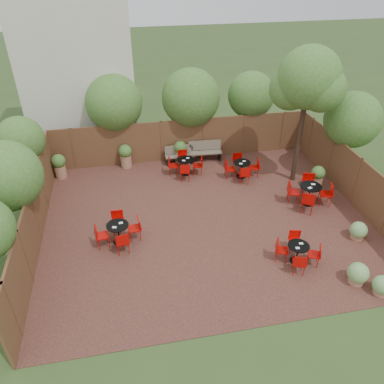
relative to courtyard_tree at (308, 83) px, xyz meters
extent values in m
plane|color=#354F23|center=(-4.40, -2.12, -4.33)|extent=(80.00, 80.00, 0.00)
cube|color=#391E17|center=(-4.40, -2.12, -4.32)|extent=(12.00, 10.00, 0.02)
cube|color=brown|center=(-4.40, 2.88, -3.33)|extent=(12.00, 0.08, 2.00)
cube|color=brown|center=(-10.40, -2.12, -3.33)|extent=(0.08, 10.00, 2.00)
cube|color=brown|center=(1.60, -2.12, -3.33)|extent=(0.08, 10.00, 2.00)
cube|color=beige|center=(-8.90, 5.88, -0.33)|extent=(5.00, 4.00, 8.00)
sphere|color=#396821|center=(-11.00, 0.88, -1.79)|extent=(1.80, 1.80, 1.80)
sphere|color=#396821|center=(-10.90, -2.12, -1.65)|extent=(2.27, 2.27, 2.27)
sphere|color=#396821|center=(-7.40, 3.58, -1.57)|extent=(2.55, 2.55, 2.55)
sphere|color=#396821|center=(-3.90, 3.48, -1.52)|extent=(2.70, 2.70, 2.70)
sphere|color=#396821|center=(-0.90, 3.68, -1.66)|extent=(2.25, 2.25, 2.25)
sphere|color=#396821|center=(2.20, -0.12, -1.63)|extent=(2.33, 2.33, 2.33)
cylinder|color=black|center=(0.01, 0.01, -1.94)|extent=(0.26, 0.26, 4.74)
sphere|color=#396821|center=(0.01, 0.01, 0.19)|extent=(2.42, 2.42, 2.42)
sphere|color=#396821|center=(-0.49, 0.41, -0.33)|extent=(1.70, 1.70, 1.70)
sphere|color=#396821|center=(0.41, -0.39, -0.14)|extent=(1.77, 1.77, 1.77)
cube|color=brown|center=(-3.39, 2.43, -3.87)|extent=(1.57, 0.55, 0.05)
cube|color=brown|center=(-3.39, 2.64, -3.59)|extent=(1.55, 0.20, 0.47)
cube|color=black|center=(-4.09, 2.43, -4.11)|extent=(0.09, 0.47, 0.41)
cube|color=black|center=(-2.69, 2.43, -4.11)|extent=(0.09, 0.47, 0.41)
cube|color=brown|center=(-4.63, 2.43, -3.92)|extent=(1.38, 0.45, 0.05)
cube|color=brown|center=(-4.63, 2.62, -3.68)|extent=(1.37, 0.14, 0.41)
cube|color=black|center=(-5.25, 2.43, -4.13)|extent=(0.07, 0.41, 0.36)
cube|color=black|center=(-4.01, 2.43, -4.13)|extent=(0.07, 0.41, 0.36)
cylinder|color=black|center=(-2.00, -4.90, -4.30)|extent=(0.40, 0.40, 0.03)
cylinder|color=black|center=(-2.00, -4.90, -3.98)|extent=(0.05, 0.05, 0.64)
cylinder|color=black|center=(-2.00, -4.90, -3.65)|extent=(0.70, 0.70, 0.03)
cube|color=white|center=(-1.89, -4.82, -3.63)|extent=(0.15, 0.13, 0.01)
cube|color=white|center=(-2.10, -5.01, -3.63)|extent=(0.15, 0.13, 0.01)
cylinder|color=black|center=(-7.67, -2.79, -4.30)|extent=(0.44, 0.44, 0.03)
cylinder|color=black|center=(-7.67, -2.79, -3.94)|extent=(0.05, 0.05, 0.70)
cylinder|color=black|center=(-7.67, -2.79, -3.58)|extent=(0.77, 0.77, 0.03)
cube|color=white|center=(-7.55, -2.71, -3.56)|extent=(0.15, 0.12, 0.02)
cube|color=white|center=(-7.77, -2.91, -3.56)|extent=(0.15, 0.12, 0.02)
cylinder|color=black|center=(-2.16, 0.66, -4.30)|extent=(0.43, 0.43, 0.03)
cylinder|color=black|center=(-2.16, 0.66, -3.95)|extent=(0.05, 0.05, 0.69)
cylinder|color=black|center=(-2.16, 0.66, -3.60)|extent=(0.75, 0.75, 0.03)
cube|color=white|center=(-2.04, 0.73, -3.57)|extent=(0.15, 0.11, 0.01)
cube|color=white|center=(-2.26, 0.54, -3.57)|extent=(0.15, 0.11, 0.01)
cylinder|color=black|center=(-4.55, 1.40, -4.30)|extent=(0.44, 0.44, 0.03)
cylinder|color=black|center=(-4.55, 1.40, -3.94)|extent=(0.05, 0.05, 0.70)
cylinder|color=black|center=(-4.55, 1.40, -3.58)|extent=(0.76, 0.76, 0.03)
cube|color=white|center=(-4.43, 1.48, -3.56)|extent=(0.15, 0.11, 0.01)
cube|color=white|center=(-4.65, 1.28, -3.56)|extent=(0.15, 0.11, 0.01)
cylinder|color=black|center=(-0.15, -1.87, -4.30)|extent=(0.49, 0.49, 0.03)
cylinder|color=black|center=(-0.15, -1.87, -3.90)|extent=(0.06, 0.06, 0.78)
cylinder|color=black|center=(-0.15, -1.87, -3.50)|extent=(0.85, 0.85, 0.03)
cube|color=white|center=(-0.02, -1.78, -3.47)|extent=(0.19, 0.17, 0.02)
cube|color=white|center=(-0.26, -2.00, -3.47)|extent=(0.19, 0.17, 0.02)
cylinder|color=#98684C|center=(-7.14, 2.58, -4.02)|extent=(0.51, 0.51, 0.58)
sphere|color=#396821|center=(-7.14, 2.58, -3.51)|extent=(0.61, 0.61, 0.61)
cylinder|color=#98684C|center=(-4.59, 2.58, -4.04)|extent=(0.48, 0.48, 0.55)
sphere|color=#396821|center=(-4.59, 2.58, -3.55)|extent=(0.57, 0.57, 0.57)
cylinder|color=#98684C|center=(-10.05, 2.18, -4.02)|extent=(0.51, 0.51, 0.58)
sphere|color=#396821|center=(-10.05, 2.18, -3.50)|extent=(0.61, 0.61, 0.61)
cylinder|color=#98684C|center=(0.66, -0.87, -4.04)|extent=(0.48, 0.48, 0.55)
sphere|color=#396821|center=(0.66, -0.87, -3.55)|extent=(0.58, 0.58, 0.58)
cylinder|color=#98684C|center=(-0.10, -6.65, -4.22)|extent=(0.42, 0.42, 0.19)
sphere|color=#66994F|center=(-0.10, -6.65, -3.98)|extent=(0.57, 0.57, 0.57)
cylinder|color=#98684C|center=(-0.57, -6.10, -4.21)|extent=(0.48, 0.48, 0.22)
sphere|color=#66994F|center=(-0.57, -6.10, -3.94)|extent=(0.65, 0.65, 0.65)
cylinder|color=#98684C|center=(0.61, -4.19, -4.21)|extent=(0.44, 0.44, 0.20)
sphere|color=#66994F|center=(0.61, -4.19, -3.96)|extent=(0.60, 0.60, 0.60)
camera|label=1|loc=(-7.15, -13.31, 4.50)|focal=35.69mm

